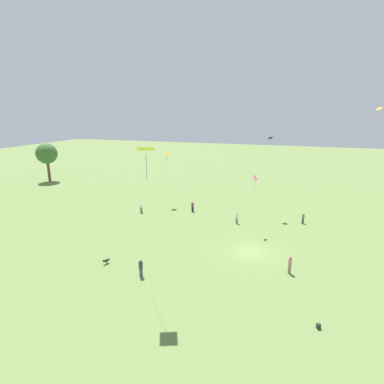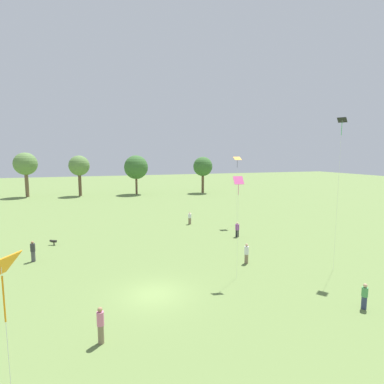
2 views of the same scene
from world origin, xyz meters
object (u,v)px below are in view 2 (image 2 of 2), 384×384
Objects in this scene: person_2 at (364,296)px; person_1 at (237,230)px; person_3 at (190,218)px; kite_5 at (237,160)px; person_4 at (246,253)px; kite_3 at (238,185)px; kite_0 at (341,131)px; kite_4 at (2,281)px; person_0 at (101,325)px; person_5 at (33,251)px; dog_0 at (53,241)px.

person_1 is at bearing 83.28° from person_2.
kite_5 is at bearing -162.84° from person_3.
person_3 is 15.56m from person_4.
person_1 is 0.22× the size of kite_3.
person_4 is at bearing 8.68° from person_1.
person_4 is (-3.15, -7.85, 0.04)m from person_1.
person_2 is at bearing 162.10° from kite_0.
kite_0 is 23.77m from kite_4.
person_0 is 15.37m from person_2.
person_1 is 8.34m from person_3.
kite_0 reaches higher than kite_4.
kite_0 is (18.29, 3.97, 10.18)m from person_0.
person_5 is at bearing 136.69° from person_2.
kite_3 is 0.86× the size of kite_5.
person_0 is 0.26× the size of kite_4.
person_0 is 2.54× the size of dog_0.
kite_0 is 16.36× the size of dog_0.
person_0 is 0.16× the size of kite_0.
person_5 reaches higher than person_1.
dog_0 is (-16.42, -4.43, -0.41)m from person_3.
person_0 is 12.82m from kite_3.
person_2 is 0.21× the size of kite_3.
kite_3 is 20.86m from dog_0.
person_2 is 10.55m from kite_3.
person_4 is 19.88m from dog_0.
person_0 reaches higher than person_4.
person_5 is at bearing -111.49° from kite_5.
kite_0 is (6.05, -19.13, 10.33)m from person_3.
kite_5 is 12.21× the size of dog_0.
kite_5 is at bearing 116.48° from kite_3.
person_1 is 0.24× the size of kite_4.
person_1 is at bearing 149.93° from person_3.
kite_3 reaches higher than person_2.
person_0 is 1.02× the size of person_5.
person_3 is 19.31m from kite_3.
person_0 reaches higher than dog_0.
person_2 is 25.74m from person_5.
person_2 is at bearing -176.44° from kite_4.
kite_5 is at bearing 11.05° from kite_0.
kite_5 reaches higher than kite_4.
person_1 is 0.14× the size of kite_0.
person_3 is at bearing -48.74° from dog_0.
person_0 reaches higher than person_3.
person_0 is at bearing -79.08° from kite_5.
kite_5 is (8.07, 15.93, 1.43)m from kite_3.
person_5 is 4.91m from dog_0.
kite_3 reaches higher than person_5.
dog_0 is at bearing -100.60° from kite_4.
person_3 is (-3.04, 24.70, 0.01)m from person_2.
person_4 is 0.94× the size of person_5.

